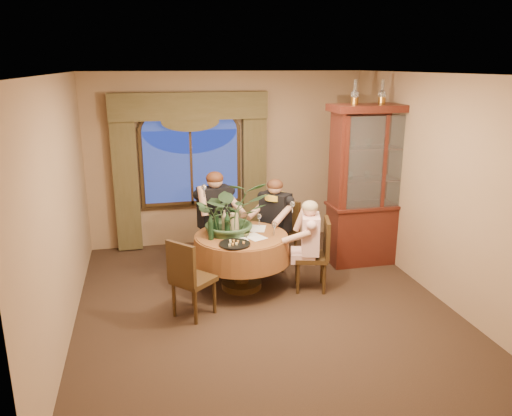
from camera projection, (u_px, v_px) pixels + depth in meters
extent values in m
plane|color=black|center=(263.00, 305.00, 6.24)|extent=(5.00, 5.00, 0.00)
plane|color=#937454|center=(227.00, 159.00, 8.19)|extent=(4.50, 0.00, 4.50)
plane|color=#937454|center=(435.00, 187.00, 6.33)|extent=(0.00, 5.00, 5.00)
plane|color=white|center=(264.00, 74.00, 5.46)|extent=(5.00, 5.00, 0.00)
cube|color=#443C1F|center=(126.00, 179.00, 7.78)|extent=(0.38, 0.14, 2.32)
cube|color=#443C1F|center=(254.00, 172.00, 8.23)|extent=(0.38, 0.14, 2.32)
cylinder|color=maroon|center=(241.00, 261.00, 6.65)|extent=(1.46, 1.46, 0.75)
cube|color=#38130E|center=(376.00, 186.00, 7.34)|extent=(1.46, 0.57, 2.36)
cube|color=black|center=(311.00, 255.00, 6.58)|extent=(0.52, 0.52, 0.96)
cube|color=black|center=(280.00, 235.00, 7.33)|extent=(0.59, 0.59, 0.96)
cube|color=black|center=(219.00, 233.00, 7.45)|extent=(0.48, 0.48, 0.96)
cube|color=black|center=(194.00, 278.00, 5.88)|extent=(0.59, 0.59, 0.96)
imported|color=#304F2E|center=(231.00, 187.00, 6.48)|extent=(0.96, 1.06, 0.83)
imported|color=brown|center=(244.00, 234.00, 6.50)|extent=(0.16, 0.16, 0.05)
cylinder|color=black|center=(235.00, 244.00, 6.16)|extent=(0.39, 0.39, 0.02)
cylinder|color=tan|center=(224.00, 222.00, 6.51)|extent=(0.07, 0.07, 0.33)
cylinder|color=black|center=(227.00, 225.00, 6.42)|extent=(0.07, 0.07, 0.33)
cylinder|color=black|center=(216.00, 221.00, 6.58)|extent=(0.07, 0.07, 0.33)
cylinder|color=black|center=(211.00, 227.00, 6.32)|extent=(0.07, 0.07, 0.33)
cube|color=white|center=(255.00, 237.00, 6.44)|extent=(0.32, 0.36, 0.00)
cube|color=white|center=(257.00, 228.00, 6.77)|extent=(0.30, 0.35, 0.00)
cube|color=white|center=(240.00, 241.00, 6.28)|extent=(0.23, 0.31, 0.00)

